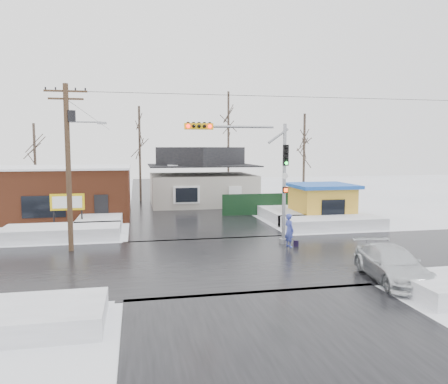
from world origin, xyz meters
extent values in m
plane|color=white|center=(0.00, 0.00, 0.00)|extent=(120.00, 120.00, 0.00)
cube|color=black|center=(0.00, 0.00, 0.01)|extent=(10.00, 120.00, 0.02)
cube|color=black|center=(0.00, 0.00, 0.01)|extent=(120.00, 10.00, 0.02)
cube|color=white|center=(-9.00, 7.00, 0.40)|extent=(7.00, 3.00, 0.80)
cube|color=white|center=(9.00, 7.00, 0.40)|extent=(7.00, 3.00, 0.80)
cube|color=white|center=(-7.00, 12.00, 0.40)|extent=(3.00, 8.00, 0.80)
cube|color=white|center=(7.00, 12.00, 0.40)|extent=(3.00, 8.00, 0.80)
cylinder|color=gray|center=(4.00, 3.00, 3.50)|extent=(0.20, 0.20, 7.00)
cylinder|color=gray|center=(4.00, 3.00, 0.15)|extent=(0.50, 0.50, 0.30)
cylinder|color=gray|center=(1.00, 3.00, 6.80)|extent=(4.60, 0.14, 0.14)
cube|color=gold|center=(-1.00, 3.00, 6.80)|extent=(1.60, 0.28, 0.35)
sphere|color=#FF0C0C|center=(-1.60, 2.84, 6.80)|extent=(0.20, 0.20, 0.20)
sphere|color=#FF0C0C|center=(-0.40, 2.84, 6.80)|extent=(0.20, 0.20, 0.20)
cube|color=black|center=(4.00, 2.80, 5.20)|extent=(0.30, 0.22, 1.20)
sphere|color=#0CE533|center=(4.00, 2.66, 4.75)|extent=(0.18, 0.18, 0.18)
cube|color=black|center=(4.00, 2.80, 3.20)|extent=(0.30, 0.20, 0.35)
cylinder|color=#382619|center=(-8.00, 3.50, 4.50)|extent=(0.28, 0.28, 9.00)
cube|color=#382619|center=(-8.00, 3.50, 8.60)|extent=(2.20, 0.10, 0.10)
cube|color=#382619|center=(-8.00, 3.50, 8.20)|extent=(1.80, 0.10, 0.10)
cylinder|color=black|center=(-7.75, 3.50, 7.30)|extent=(0.44, 0.44, 0.60)
cylinder|color=gray|center=(-7.10, 3.50, 7.00)|extent=(1.80, 0.08, 0.08)
cube|color=gray|center=(-6.20, 3.50, 6.95)|extent=(0.50, 0.22, 0.12)
cube|color=brown|center=(-11.00, 16.00, 2.00)|extent=(12.00, 8.00, 4.00)
cube|color=white|center=(-11.00, 16.00, 4.05)|extent=(12.20, 8.20, 0.15)
cube|color=black|center=(-11.00, 11.98, 1.40)|extent=(3.00, 0.08, 1.60)
cube|color=black|center=(-7.00, 11.98, 1.10)|extent=(1.00, 0.08, 2.20)
cylinder|color=black|center=(-9.90, 9.50, 0.90)|extent=(0.10, 0.10, 1.80)
cylinder|color=black|center=(-8.10, 9.50, 0.90)|extent=(0.10, 0.10, 1.80)
cube|color=gold|center=(-9.00, 9.50, 2.00)|extent=(2.20, 0.18, 1.10)
cube|color=white|center=(-9.00, 9.39, 2.00)|extent=(1.90, 0.02, 0.80)
cube|color=#B0A99E|center=(2.00, 22.00, 1.50)|extent=(10.00, 8.00, 3.00)
cube|color=black|center=(2.00, 22.00, 3.90)|extent=(10.40, 8.40, 0.12)
pyramid|color=black|center=(2.00, 22.00, 4.86)|extent=(9.00, 7.00, 1.80)
cube|color=brown|center=(5.20, 23.00, 4.90)|extent=(0.70, 0.70, 1.40)
cube|color=white|center=(0.00, 17.95, 1.40)|extent=(2.40, 0.12, 1.60)
cube|color=gold|center=(9.50, 10.00, 1.30)|extent=(4.00, 4.00, 2.60)
cube|color=#164EA9|center=(9.50, 10.00, 2.75)|extent=(4.60, 4.60, 0.25)
cube|color=black|center=(9.50, 7.97, 1.30)|extent=(1.80, 0.06, 1.20)
cube|color=black|center=(6.50, 14.00, 0.90)|extent=(8.00, 0.12, 1.80)
cylinder|color=#332821|center=(-4.00, 26.00, 5.00)|extent=(0.24, 0.24, 10.00)
cylinder|color=#332821|center=(6.00, 28.00, 6.00)|extent=(0.24, 0.24, 12.00)
cylinder|color=#332821|center=(12.00, 20.00, 4.50)|extent=(0.24, 0.24, 9.00)
cylinder|color=#332821|center=(-14.00, 24.00, 4.00)|extent=(0.24, 0.24, 8.00)
imported|color=#3E4BAF|center=(4.00, 2.04, 0.95)|extent=(0.63, 0.79, 1.91)
imported|color=silver|center=(6.11, -4.80, 0.70)|extent=(2.59, 5.07, 1.41)
cube|color=black|center=(4.41, 2.01, 0.17)|extent=(0.30, 0.17, 0.35)
camera|label=1|loc=(-4.45, -21.09, 5.60)|focal=35.00mm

